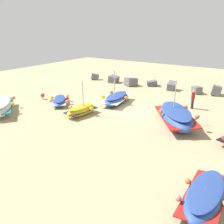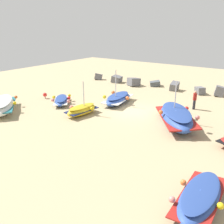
{
  "view_description": "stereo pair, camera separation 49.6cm",
  "coord_description": "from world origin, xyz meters",
  "px_view_note": "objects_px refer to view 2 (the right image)",
  "views": [
    {
      "loc": [
        9.92,
        -18.02,
        7.14
      ],
      "look_at": [
        0.11,
        -3.38,
        0.9
      ],
      "focal_mm": 39.48,
      "sensor_mm": 36.0,
      "label": 1
    },
    {
      "loc": [
        10.33,
        -17.73,
        7.14
      ],
      "look_at": [
        0.11,
        -3.38,
        0.9
      ],
      "focal_mm": 39.48,
      "sensor_mm": 36.0,
      "label": 2
    }
  ],
  "objects_px": {
    "fishing_boat_0": "(3,105)",
    "fishing_boat_5": "(82,110)",
    "fishing_boat_3": "(61,100)",
    "person_walking": "(195,99)",
    "fishing_boat_1": "(176,117)",
    "mooring_buoy_1": "(45,95)",
    "fishing_boat_2": "(118,99)",
    "fishing_boat_4": "(200,197)"
  },
  "relations": [
    {
      "from": "fishing_boat_3",
      "to": "fishing_boat_5",
      "type": "bearing_deg",
      "value": 30.35
    },
    {
      "from": "fishing_boat_0",
      "to": "fishing_boat_5",
      "type": "distance_m",
      "value": 6.98
    },
    {
      "from": "fishing_boat_0",
      "to": "mooring_buoy_1",
      "type": "bearing_deg",
      "value": -48.5
    },
    {
      "from": "fishing_boat_5",
      "to": "mooring_buoy_1",
      "type": "height_order",
      "value": "fishing_boat_5"
    },
    {
      "from": "fishing_boat_0",
      "to": "fishing_boat_3",
      "type": "distance_m",
      "value": 5.12
    },
    {
      "from": "fishing_boat_0",
      "to": "fishing_boat_2",
      "type": "bearing_deg",
      "value": -93.0
    },
    {
      "from": "fishing_boat_3",
      "to": "fishing_boat_4",
      "type": "relative_size",
      "value": 0.82
    },
    {
      "from": "mooring_buoy_1",
      "to": "fishing_boat_3",
      "type": "bearing_deg",
      "value": -6.66
    },
    {
      "from": "fishing_boat_2",
      "to": "person_walking",
      "type": "relative_size",
      "value": 2.57
    },
    {
      "from": "fishing_boat_1",
      "to": "fishing_boat_2",
      "type": "relative_size",
      "value": 1.29
    },
    {
      "from": "fishing_boat_3",
      "to": "fishing_boat_5",
      "type": "xyz_separation_m",
      "value": [
        3.66,
        -1.15,
        0.09
      ]
    },
    {
      "from": "fishing_boat_1",
      "to": "fishing_boat_3",
      "type": "distance_m",
      "value": 10.98
    },
    {
      "from": "fishing_boat_2",
      "to": "fishing_boat_4",
      "type": "distance_m",
      "value": 14.54
    },
    {
      "from": "mooring_buoy_1",
      "to": "fishing_boat_0",
      "type": "bearing_deg",
      "value": -86.66
    },
    {
      "from": "fishing_boat_0",
      "to": "fishing_boat_2",
      "type": "distance_m",
      "value": 10.3
    },
    {
      "from": "fishing_boat_2",
      "to": "person_walking",
      "type": "height_order",
      "value": "fishing_boat_2"
    },
    {
      "from": "fishing_boat_1",
      "to": "mooring_buoy_1",
      "type": "height_order",
      "value": "fishing_boat_1"
    },
    {
      "from": "mooring_buoy_1",
      "to": "fishing_boat_2",
      "type": "bearing_deg",
      "value": 22.68
    },
    {
      "from": "fishing_boat_1",
      "to": "person_walking",
      "type": "distance_m",
      "value": 4.46
    },
    {
      "from": "fishing_boat_2",
      "to": "person_walking",
      "type": "distance_m",
      "value": 7.02
    },
    {
      "from": "fishing_boat_1",
      "to": "fishing_boat_4",
      "type": "bearing_deg",
      "value": -7.8
    },
    {
      "from": "fishing_boat_1",
      "to": "person_walking",
      "type": "relative_size",
      "value": 3.31
    },
    {
      "from": "fishing_boat_4",
      "to": "fishing_boat_5",
      "type": "distance_m",
      "value": 12.61
    },
    {
      "from": "fishing_boat_3",
      "to": "mooring_buoy_1",
      "type": "distance_m",
      "value": 2.77
    },
    {
      "from": "fishing_boat_3",
      "to": "fishing_boat_4",
      "type": "xyz_separation_m",
      "value": [
        15.08,
        -6.5,
        0.04
      ]
    },
    {
      "from": "fishing_boat_0",
      "to": "fishing_boat_5",
      "type": "bearing_deg",
      "value": -113.29
    },
    {
      "from": "fishing_boat_5",
      "to": "person_walking",
      "type": "distance_m",
      "value": 9.99
    },
    {
      "from": "person_walking",
      "to": "fishing_boat_5",
      "type": "bearing_deg",
      "value": 64.14
    },
    {
      "from": "mooring_buoy_1",
      "to": "person_walking",
      "type": "bearing_deg",
      "value": 21.88
    },
    {
      "from": "fishing_boat_1",
      "to": "mooring_buoy_1",
      "type": "distance_m",
      "value": 13.68
    },
    {
      "from": "fishing_boat_2",
      "to": "mooring_buoy_1",
      "type": "height_order",
      "value": "fishing_boat_2"
    },
    {
      "from": "person_walking",
      "to": "mooring_buoy_1",
      "type": "relative_size",
      "value": 2.86
    },
    {
      "from": "fishing_boat_2",
      "to": "fishing_boat_4",
      "type": "xyz_separation_m",
      "value": [
        10.77,
        -9.77,
        -0.08
      ]
    },
    {
      "from": "fishing_boat_5",
      "to": "mooring_buoy_1",
      "type": "xyz_separation_m",
      "value": [
        -6.41,
        1.47,
        -0.05
      ]
    },
    {
      "from": "fishing_boat_1",
      "to": "fishing_boat_3",
      "type": "xyz_separation_m",
      "value": [
        -10.89,
        -1.34,
        -0.29
      ]
    },
    {
      "from": "person_walking",
      "to": "mooring_buoy_1",
      "type": "xyz_separation_m",
      "value": [
        -13.59,
        -5.46,
        -0.6
      ]
    },
    {
      "from": "fishing_boat_3",
      "to": "person_walking",
      "type": "bearing_deg",
      "value": 75.81
    },
    {
      "from": "fishing_boat_4",
      "to": "mooring_buoy_1",
      "type": "bearing_deg",
      "value": -112.17
    },
    {
      "from": "fishing_boat_0",
      "to": "fishing_boat_5",
      "type": "relative_size",
      "value": 1.59
    },
    {
      "from": "fishing_boat_0",
      "to": "person_walking",
      "type": "distance_m",
      "value": 16.81
    },
    {
      "from": "fishing_boat_3",
      "to": "fishing_boat_0",
      "type": "bearing_deg",
      "value": -71.04
    },
    {
      "from": "fishing_boat_5",
      "to": "fishing_boat_1",
      "type": "bearing_deg",
      "value": 114.54
    }
  ]
}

